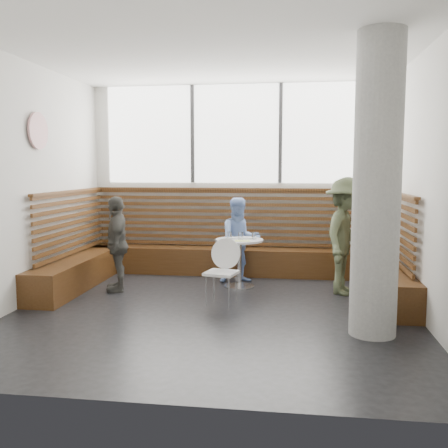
# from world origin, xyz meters

# --- Properties ---
(room) EXTENTS (5.00, 5.00, 3.20)m
(room) POSITION_xyz_m (0.00, 0.00, 1.60)
(room) COLOR silver
(room) RESTS_ON ground
(booth) EXTENTS (5.00, 2.50, 1.44)m
(booth) POSITION_xyz_m (0.00, 1.77, 0.41)
(booth) COLOR #3D240F
(booth) RESTS_ON ground
(concrete_column) EXTENTS (0.50, 0.50, 3.20)m
(concrete_column) POSITION_xyz_m (1.85, -0.60, 1.60)
(concrete_column) COLOR gray
(concrete_column) RESTS_ON ground
(wall_art) EXTENTS (0.03, 0.50, 0.50)m
(wall_art) POSITION_xyz_m (-2.46, 0.40, 2.30)
(wall_art) COLOR white
(wall_art) RESTS_ON room
(cafe_table) EXTENTS (0.72, 0.72, 0.74)m
(cafe_table) POSITION_xyz_m (0.19, 1.34, 0.53)
(cafe_table) COLOR silver
(cafe_table) RESTS_ON ground
(cafe_chair) EXTENTS (0.41, 0.40, 0.86)m
(cafe_chair) POSITION_xyz_m (0.05, 0.43, 0.50)
(cafe_chair) COLOR white
(cafe_chair) RESTS_ON ground
(adult_man) EXTENTS (0.97, 1.23, 1.67)m
(adult_man) POSITION_xyz_m (1.73, 1.16, 0.84)
(adult_man) COLOR #454E34
(adult_man) RESTS_ON ground
(child_back) EXTENTS (0.79, 0.70, 1.34)m
(child_back) POSITION_xyz_m (0.16, 1.68, 0.67)
(child_back) COLOR #7E9DDA
(child_back) RESTS_ON ground
(child_left) EXTENTS (0.57, 0.88, 1.39)m
(child_left) POSITION_xyz_m (-1.57, 0.90, 0.70)
(child_left) COLOR #464540
(child_left) RESTS_ON ground
(plate_near) EXTENTS (0.21, 0.21, 0.01)m
(plate_near) POSITION_xyz_m (0.08, 1.40, 0.74)
(plate_near) COLOR white
(plate_near) RESTS_ON cafe_table
(plate_far) EXTENTS (0.20, 0.20, 0.01)m
(plate_far) POSITION_xyz_m (0.29, 1.45, 0.74)
(plate_far) COLOR white
(plate_far) RESTS_ON cafe_table
(glass_left) EXTENTS (0.07, 0.07, 0.11)m
(glass_left) POSITION_xyz_m (0.04, 1.29, 0.79)
(glass_left) COLOR white
(glass_left) RESTS_ON cafe_table
(glass_mid) EXTENTS (0.07, 0.07, 0.12)m
(glass_mid) POSITION_xyz_m (0.21, 1.27, 0.79)
(glass_mid) COLOR white
(glass_mid) RESTS_ON cafe_table
(glass_right) EXTENTS (0.07, 0.07, 0.11)m
(glass_right) POSITION_xyz_m (0.40, 1.40, 0.79)
(glass_right) COLOR white
(glass_right) RESTS_ON cafe_table
(menu_card) EXTENTS (0.23, 0.17, 0.00)m
(menu_card) POSITION_xyz_m (0.25, 1.16, 0.74)
(menu_card) COLOR #A5C64C
(menu_card) RESTS_ON cafe_table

